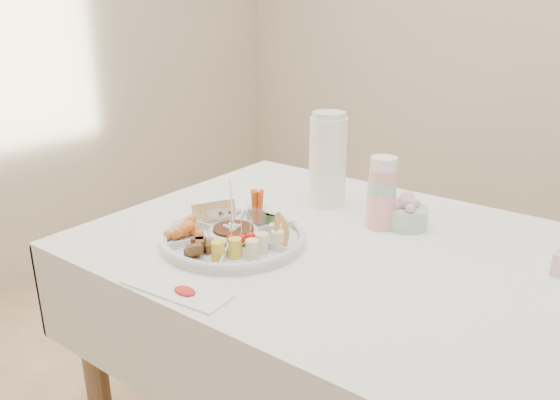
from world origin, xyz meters
The scene contains 13 objects.
dining_table centered at (0.00, 0.00, 0.38)m, with size 1.52×1.02×0.76m, color white.
party_tray centered at (-0.32, -0.18, 0.78)m, with size 0.38×0.38×0.04m, color silver.
bean_dip centered at (-0.32, -0.18, 0.79)m, with size 0.11×0.11×0.04m, color black.
tortillas centered at (-0.21, -0.11, 0.80)m, with size 0.09×0.09×0.06m, color tan, non-canonical shape.
carrot_cucumber centered at (-0.32, -0.05, 0.82)m, with size 0.11×0.11×0.10m, color #D55113, non-canonical shape.
pita_raisins centered at (-0.43, -0.12, 0.80)m, with size 0.11×0.11×0.06m, color tan, non-canonical shape.
cherries centered at (-0.43, -0.25, 0.79)m, with size 0.12×0.12×0.05m, color orange, non-canonical shape.
granola_chunks centered at (-0.32, -0.31, 0.79)m, with size 0.09×0.09×0.04m, color #523B21, non-canonical shape.
banana_tomato centered at (-0.20, -0.24, 0.82)m, with size 0.11×0.11×0.09m, color #EFED8C, non-canonical shape.
cup_stack centered at (-0.06, 0.16, 0.87)m, with size 0.08×0.08×0.23m, color silver.
thermos centered at (-0.28, 0.23, 0.91)m, with size 0.12×0.12×0.30m, color white.
flower_bowl centered at (0.00, 0.20, 0.80)m, with size 0.12×0.12×0.09m, color #94D9BC.
placemat centered at (-0.25, -0.45, 0.76)m, with size 0.26×0.09×0.01m, color white.
Camera 1 is at (0.58, -1.17, 1.36)m, focal length 35.00 mm.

